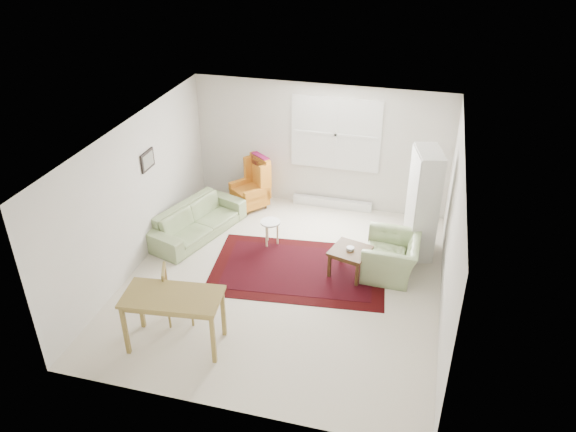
% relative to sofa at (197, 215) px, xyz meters
% --- Properties ---
extents(room, '(5.04, 5.54, 2.51)m').
position_rel_sofa_xyz_m(room, '(1.93, -0.78, 0.86)').
color(room, beige).
rests_on(room, ground).
extents(rug, '(3.06, 2.14, 0.03)m').
position_rel_sofa_xyz_m(rug, '(2.09, -0.64, -0.39)').
color(rug, black).
rests_on(rug, ground).
extents(sofa, '(1.37, 2.13, 0.80)m').
position_rel_sofa_xyz_m(sofa, '(0.00, 0.00, 0.00)').
color(sofa, '#879B67').
rests_on(sofa, ground).
extents(armchair, '(0.89, 1.02, 0.78)m').
position_rel_sofa_xyz_m(armchair, '(3.58, -0.33, -0.01)').
color(armchair, '#879B67').
rests_on(armchair, ground).
extents(wingback_chair, '(0.89, 0.89, 1.07)m').
position_rel_sofa_xyz_m(wingback_chair, '(0.61, 1.25, 0.13)').
color(wingback_chair, orange).
rests_on(wingback_chair, ground).
extents(coffee_table, '(0.72, 0.72, 0.48)m').
position_rel_sofa_xyz_m(coffee_table, '(2.92, -0.53, -0.16)').
color(coffee_table, '#452B15').
rests_on(coffee_table, ground).
extents(stool, '(0.42, 0.42, 0.48)m').
position_rel_sofa_xyz_m(stool, '(1.40, 0.02, -0.16)').
color(stool, white).
rests_on(stool, ground).
extents(cabinet, '(0.57, 0.84, 1.93)m').
position_rel_sofa_xyz_m(cabinet, '(3.98, 0.45, 0.56)').
color(cabinet, silver).
rests_on(cabinet, ground).
extents(desk, '(1.39, 0.81, 0.84)m').
position_rel_sofa_xyz_m(desk, '(0.87, -2.81, 0.02)').
color(desk, olive).
rests_on(desk, ground).
extents(desk_chair, '(0.53, 0.53, 0.93)m').
position_rel_sofa_xyz_m(desk_chair, '(0.72, -2.31, 0.06)').
color(desk_chair, olive).
rests_on(desk_chair, ground).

